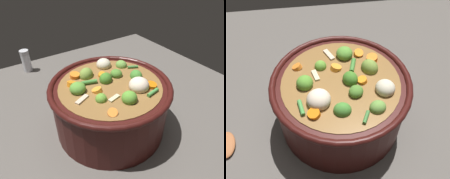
% 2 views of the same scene
% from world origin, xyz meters
% --- Properties ---
extents(ground_plane, '(1.10, 1.10, 0.00)m').
position_xyz_m(ground_plane, '(0.00, 0.00, 0.00)').
color(ground_plane, '#514C47').
extents(cooking_pot, '(0.32, 0.32, 0.18)m').
position_xyz_m(cooking_pot, '(0.00, 0.00, 0.08)').
color(cooking_pot, '#38110F').
rests_on(cooking_pot, ground_plane).
extents(salt_shaker, '(0.04, 0.04, 0.09)m').
position_xyz_m(salt_shaker, '(-0.11, 0.47, 0.05)').
color(salt_shaker, silver).
rests_on(salt_shaker, ground_plane).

